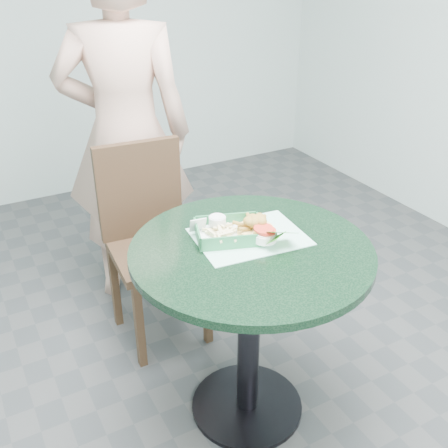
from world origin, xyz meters
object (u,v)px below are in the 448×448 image
dining_chair (150,230)px  food_basket (230,238)px  cafe_table (250,292)px  diner_person (123,105)px  crab_sandwich (253,225)px  sauce_ramekin (215,227)px

dining_chair → food_basket: size_ratio=3.88×
cafe_table → diner_person: diner_person is taller
diner_person → crab_sandwich: 0.99m
dining_chair → diner_person: diner_person is taller
cafe_table → crab_sandwich: 0.24m
dining_chair → crab_sandwich: 0.69m
food_basket → sauce_ramekin: (-0.04, 0.04, 0.03)m
diner_person → sauce_ramekin: bearing=113.4°
diner_person → food_basket: 0.98m
dining_chair → crab_sandwich: bearing=-69.5°
cafe_table → food_basket: 0.21m
food_basket → sauce_ramekin: bearing=132.1°
dining_chair → sauce_ramekin: dining_chair is taller
cafe_table → dining_chair: 0.71m
diner_person → food_basket: bearing=115.7°
sauce_ramekin → food_basket: bearing=-47.9°
diner_person → food_basket: (0.05, -0.95, -0.26)m
dining_chair → crab_sandwich: (0.18, -0.61, 0.27)m
dining_chair → sauce_ramekin: bearing=-80.8°
food_basket → crab_sandwich: size_ratio=1.81×
diner_person → food_basket: size_ratio=8.59×
food_basket → crab_sandwich: crab_sandwich is taller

